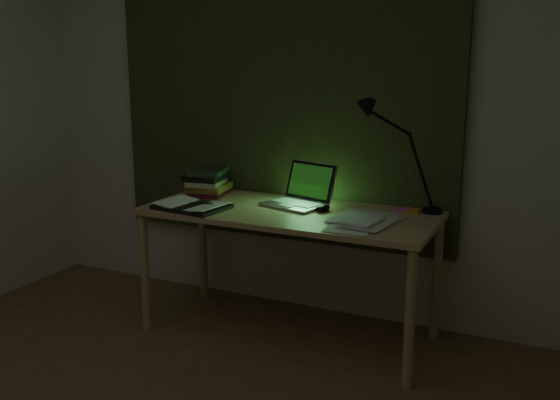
# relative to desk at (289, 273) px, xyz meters

# --- Properties ---
(wall_back) EXTENTS (3.50, 0.00, 2.50)m
(wall_back) POSITION_rel_desk_xyz_m (-0.25, 0.43, 0.88)
(wall_back) COLOR silver
(wall_back) RESTS_ON ground
(curtain) EXTENTS (2.20, 0.06, 2.00)m
(curtain) POSITION_rel_desk_xyz_m (-0.25, 0.39, 1.08)
(curtain) COLOR #2A2F17
(curtain) RESTS_ON wall_back
(desk) EXTENTS (1.61, 0.71, 0.74)m
(desk) POSITION_rel_desk_xyz_m (0.00, 0.00, 0.00)
(desk) COLOR tan
(desk) RESTS_ON floor
(laptop) EXTENTS (0.43, 0.46, 0.24)m
(laptop) POSITION_rel_desk_xyz_m (-0.02, 0.10, 0.49)
(laptop) COLOR silver
(laptop) RESTS_ON desk
(open_textbook) EXTENTS (0.41, 0.32, 0.03)m
(open_textbook) POSITION_rel_desk_xyz_m (-0.51, -0.20, 0.38)
(open_textbook) COLOR white
(open_textbook) RESTS_ON desk
(book_stack) EXTENTS (0.25, 0.29, 0.17)m
(book_stack) POSITION_rel_desk_xyz_m (-0.62, 0.16, 0.45)
(book_stack) COLOR white
(book_stack) RESTS_ON desk
(loose_papers) EXTENTS (0.39, 0.40, 0.02)m
(loose_papers) POSITION_rel_desk_xyz_m (0.40, -0.09, 0.38)
(loose_papers) COLOR silver
(loose_papers) RESTS_ON desk
(mouse) EXTENTS (0.08, 0.11, 0.04)m
(mouse) POSITION_rel_desk_xyz_m (0.18, 0.06, 0.39)
(mouse) COLOR black
(mouse) RESTS_ON desk
(sticky_yellow) EXTENTS (0.08, 0.08, 0.02)m
(sticky_yellow) POSITION_rel_desk_xyz_m (0.63, 0.24, 0.38)
(sticky_yellow) COLOR gold
(sticky_yellow) RESTS_ON desk
(sticky_pink) EXTENTS (0.10, 0.10, 0.02)m
(sticky_pink) POSITION_rel_desk_xyz_m (0.57, 0.24, 0.38)
(sticky_pink) COLOR pink
(sticky_pink) RESTS_ON desk
(desk_lamp) EXTENTS (0.41, 0.33, 0.59)m
(desk_lamp) POSITION_rel_desk_xyz_m (0.73, 0.28, 0.66)
(desk_lamp) COLOR black
(desk_lamp) RESTS_ON desk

